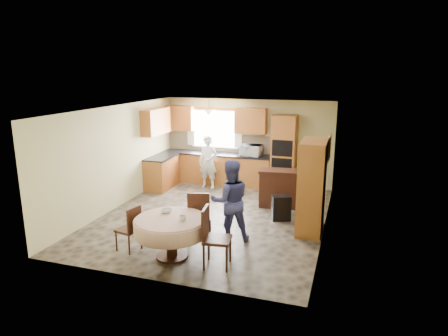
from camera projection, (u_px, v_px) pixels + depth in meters
name	position (u px, v px, depth m)	size (l,w,h in m)	color
floor	(213.00, 217.00, 9.27)	(5.00, 6.00, 0.01)	brown
ceiling	(213.00, 109.00, 8.67)	(5.00, 6.00, 0.01)	white
wall_back	(247.00, 142.00, 11.74)	(5.00, 0.02, 2.50)	tan
wall_front	(148.00, 207.00, 6.20)	(5.00, 0.02, 2.50)	tan
wall_left	(116.00, 157.00, 9.72)	(0.02, 6.00, 2.50)	tan
wall_right	(327.00, 173.00, 8.22)	(0.02, 6.00, 2.50)	tan
window	(215.00, 129.00, 11.93)	(1.40, 0.03, 1.10)	white
curtain_left	(191.00, 126.00, 12.10)	(0.22, 0.02, 1.15)	white
curtain_right	(238.00, 129.00, 11.65)	(0.22, 0.02, 1.15)	white
base_cab_back	(217.00, 169.00, 11.91)	(3.30, 0.60, 0.88)	#AB6C2D
counter_back	(216.00, 154.00, 11.80)	(3.30, 0.64, 0.04)	black
base_cab_left	(162.00, 173.00, 11.48)	(0.60, 1.20, 0.88)	#AB6C2D
counter_left	(161.00, 157.00, 11.37)	(0.64, 1.20, 0.04)	black
backsplash	(220.00, 143.00, 12.00)	(3.30, 0.02, 0.55)	#C2AE89
wall_cab_left	(180.00, 118.00, 12.04)	(0.85, 0.33, 0.72)	#B1622C
wall_cab_right	(251.00, 121.00, 11.38)	(0.90, 0.33, 0.72)	#B1622C
wall_cab_side	(156.00, 122.00, 11.17)	(0.33, 1.20, 0.72)	#B1622C
oven_tower	(284.00, 153.00, 11.15)	(0.66, 0.62, 2.12)	#AB6C2D
oven_upper	(282.00, 148.00, 10.81)	(0.56, 0.01, 0.45)	black
oven_lower	(281.00, 166.00, 10.93)	(0.56, 0.01, 0.45)	black
pendant	(209.00, 113.00, 11.36)	(0.36, 0.36, 0.18)	beige
sideboard	(283.00, 190.00, 9.86)	(1.23, 0.51, 0.88)	#3E1D10
space_heater	(281.00, 208.00, 9.04)	(0.41, 0.29, 0.57)	black
cupboard	(312.00, 187.00, 8.25)	(0.51, 1.02, 1.94)	#AB6C2D
dining_table	(171.00, 227.00, 7.15)	(1.33, 1.33, 0.76)	#3E1D10
chair_left	(131.00, 227.00, 7.43)	(0.46, 0.46, 0.88)	#3E1D10
chair_back	(199.00, 214.00, 7.81)	(0.56, 0.56, 1.04)	#3E1D10
chair_right	(212.00, 234.00, 6.84)	(0.52, 0.52, 1.06)	#3E1D10
framed_picture	(329.00, 147.00, 8.77)	(0.06, 0.64, 0.53)	gold
microwave	(251.00, 150.00, 11.39)	(0.59, 0.40, 0.33)	silver
person_sink	(208.00, 162.00, 11.39)	(0.55, 0.36, 1.52)	silver
person_dining	(230.00, 201.00, 7.83)	(0.80, 0.62, 1.65)	navy
bowl_sideboard	(272.00, 171.00, 9.84)	(0.19, 0.19, 0.05)	#B2B2B2
bottle_sideboard	(301.00, 168.00, 9.60)	(0.11, 0.11, 0.28)	silver
cup_table	(183.00, 218.00, 6.98)	(0.12, 0.12, 0.09)	#B2B2B2
bowl_table	(167.00, 211.00, 7.38)	(0.20, 0.20, 0.06)	#B2B2B2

